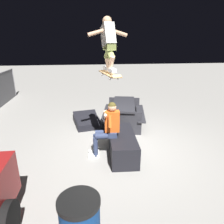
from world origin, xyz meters
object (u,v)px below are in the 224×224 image
(skater_airborne, at_px, (108,41))
(kicker_ramp, at_px, (87,123))
(skateboard, at_px, (109,74))
(ledge_box_main, at_px, (122,144))
(picnic_table_back, at_px, (124,110))
(person_sitting_on_ledge, at_px, (107,127))

(skater_airborne, xyz_separation_m, kicker_ramp, (1.84, 0.55, -2.59))
(skateboard, bearing_deg, skater_airborne, 13.09)
(ledge_box_main, height_order, picnic_table_back, picnic_table_back)
(ledge_box_main, distance_m, picnic_table_back, 1.91)
(person_sitting_on_ledge, distance_m, picnic_table_back, 2.03)
(skater_airborne, height_order, picnic_table_back, skater_airborne)
(person_sitting_on_ledge, bearing_deg, skater_airborne, -18.12)
(ledge_box_main, distance_m, skateboard, 1.74)
(person_sitting_on_ledge, bearing_deg, picnic_table_back, -20.96)
(skater_airborne, bearing_deg, ledge_box_main, -115.82)
(ledge_box_main, relative_size, skateboard, 1.45)
(person_sitting_on_ledge, xyz_separation_m, skater_airborne, (0.16, -0.05, 1.89))
(skater_airborne, relative_size, kicker_ramp, 0.90)
(person_sitting_on_ledge, relative_size, picnic_table_back, 0.70)
(ledge_box_main, bearing_deg, kicker_ramp, 23.31)
(skateboard, bearing_deg, person_sitting_on_ledge, 148.40)
(person_sitting_on_ledge, height_order, kicker_ramp, person_sitting_on_ledge)
(kicker_ramp, xyz_separation_m, picnic_table_back, (-0.13, -1.21, 0.43))
(person_sitting_on_ledge, xyz_separation_m, picnic_table_back, (1.88, -0.72, -0.26))
(skater_airborne, bearing_deg, picnic_table_back, -21.23)
(skateboard, bearing_deg, kicker_ramp, 16.45)
(skateboard, xyz_separation_m, skater_airborne, (0.06, 0.01, 0.69))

